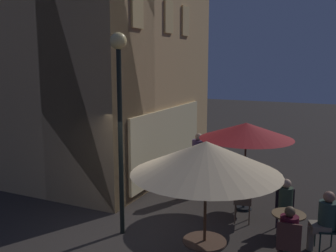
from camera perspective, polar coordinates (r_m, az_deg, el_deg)
The scene contains 16 objects.
ground_plane at distance 8.19m, azimuth -6.63°, elevation -17.43°, with size 60.00×60.00×0.00m, color #2E2925.
cafe_building at distance 12.03m, azimuth -11.44°, elevation 9.09°, with size 6.83×6.84×7.28m.
street_lamp_near_corner at distance 7.84m, azimuth -7.41°, elevation 5.07°, with size 0.35×0.35×4.32m.
cafe_table_0 at distance 6.70m, azimuth 5.56°, elevation -18.54°, with size 0.74×0.74×0.77m.
cafe_table_1 at distance 9.83m, azimuth 11.51°, elevation -9.45°, with size 0.77×0.77×0.71m.
cafe_table_2 at distance 8.11m, azimuth 17.84°, elevation -14.09°, with size 0.66×0.66×0.75m.
patio_umbrella_0 at distance 6.10m, azimuth 5.81°, elevation -4.85°, with size 2.47×2.47×2.47m.
patio_umbrella_1 at distance 9.45m, azimuth 11.82°, elevation -0.76°, with size 2.33×2.33×2.25m.
cafe_chair_0 at distance 9.01m, azimuth 11.31°, elevation -10.81°, with size 0.48×0.48×1.00m.
cafe_chair_1 at distance 8.32m, azimuth 23.69°, elevation -13.64°, with size 0.53×0.53×0.92m.
cafe_chair_2 at distance 8.90m, azimuth 17.38°, elevation -11.55°, with size 0.48×0.48×0.94m.
cafe_chair_3 at distance 7.35m, azimuth 17.87°, elevation -16.44°, with size 0.47×0.47×0.93m.
patron_seated_0 at distance 8.22m, azimuth 22.80°, elevation -12.66°, with size 0.46×0.54×1.24m.
patron_seated_1 at distance 8.72m, azimuth 17.50°, elevation -11.18°, with size 0.51×0.37×1.22m.
patron_seated_2 at distance 7.44m, azimuth 17.91°, elevation -15.08°, with size 0.53×0.37×1.18m.
patron_standing_3 at distance 10.55m, azimuth 4.63°, elevation -5.86°, with size 0.36×0.36×1.79m.
Camera 1 is at (-6.16, -3.89, 3.73)m, focal length 40.02 mm.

